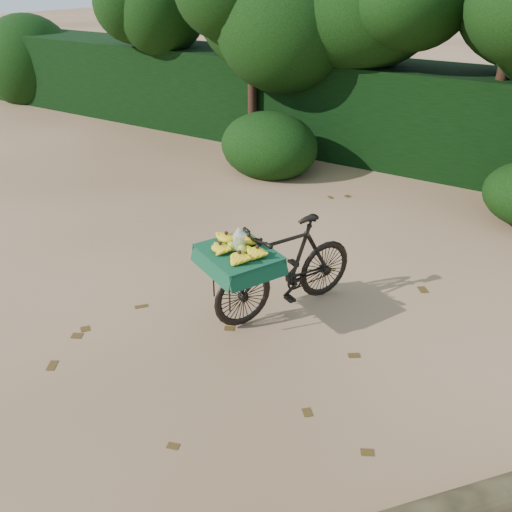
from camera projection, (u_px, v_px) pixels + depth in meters
The scene contains 6 objects.
ground at pixel (301, 344), 5.57m from camera, with size 80.00×80.00×0.00m, color tan.
vendor_bicycle at pixel (284, 266), 5.87m from camera, with size 1.35×1.93×1.09m.
hedge_backdrop at pixel (467, 123), 9.82m from camera, with size 26.00×1.80×1.80m, color black.
tree_row at pixel (428, 63), 9.01m from camera, with size 14.50×2.00×4.00m, color black, non-canonical shape.
bush_clumps at pixel (464, 185), 8.32m from camera, with size 8.80×1.70×0.90m, color black, non-canonical shape.
leaf_litter at pixel (329, 313), 6.05m from camera, with size 7.00×7.30×0.01m, color #493313, non-canonical shape.
Camera 1 is at (2.00, -4.03, 3.44)m, focal length 38.00 mm.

